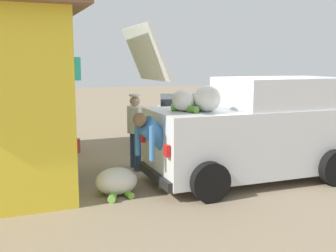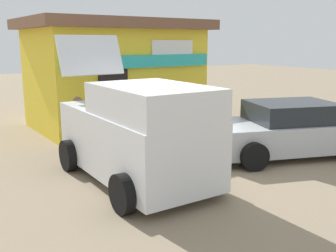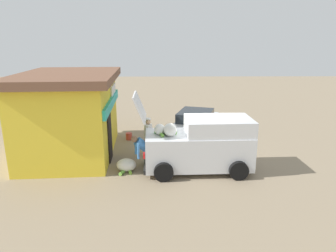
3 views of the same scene
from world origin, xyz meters
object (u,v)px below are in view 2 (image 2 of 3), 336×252
Objects in this scene: storefront_bar at (115,72)px; paint_bucket at (197,126)px; customer_bending at (87,121)px; parked_sedan at (290,130)px; delivery_van at (137,133)px; unloaded_banana_pile at (86,142)px; vendor_standing at (153,114)px.

storefront_bar is 3.24m from paint_bucket.
storefront_bar is at bearing 56.09° from customer_bending.
customer_bending reaches higher than parked_sedan.
storefront_bar is 17.04× the size of paint_bucket.
customer_bending is at bearing 97.84° from delivery_van.
unloaded_banana_pile is (0.20, 0.68, -0.68)m from customer_bending.
storefront_bar is 3.39m from vendor_standing.
unloaded_banana_pile is 2.65× the size of paint_bucket.
delivery_van is at bearing -109.38° from storefront_bar.
parked_sedan is at bearing -2.88° from delivery_van.
parked_sedan reaches higher than paint_bucket.
parked_sedan is at bearing -40.34° from vendor_standing.
customer_bending is 4.24× the size of paint_bucket.
paint_bucket is at bearing 98.53° from parked_sedan.
unloaded_banana_pile is (-1.59, 0.75, -0.71)m from vendor_standing.
delivery_van is 2.95× the size of customer_bending.
vendor_standing is 4.73× the size of paint_bucket.
storefront_bar is 3.95m from customer_bending.
delivery_van reaches higher than vendor_standing.
vendor_standing is at bearing -153.33° from paint_bucket.
delivery_van is at bearing -126.31° from vendor_standing.
customer_bending is (-4.42, 2.30, 0.28)m from parked_sedan.
storefront_bar is at bearing 83.54° from vendor_standing.
vendor_standing is at bearing -96.46° from storefront_bar.
vendor_standing is (-2.64, 2.24, 0.31)m from parked_sedan.
vendor_standing is 2.51m from paint_bucket.
unloaded_banana_pile is (-0.09, 2.78, -0.78)m from delivery_van.
parked_sedan reaches higher than unloaded_banana_pile.
unloaded_banana_pile is (-4.22, 2.99, -0.40)m from parked_sedan.
unloaded_banana_pile is at bearing 73.99° from customer_bending.
storefront_bar is at bearing 112.39° from parked_sedan.
delivery_van is 2.52m from vendor_standing.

